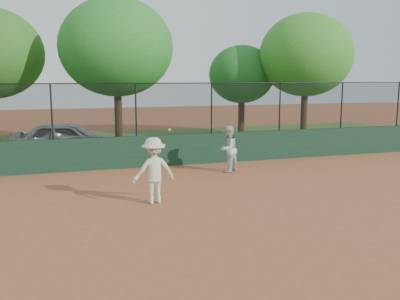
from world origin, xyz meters
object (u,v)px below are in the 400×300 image
object	(u,v)px
parked_car	(68,140)
tree_3	(242,75)
player_second	(228,149)
tree_4	(306,55)
tree_2	(116,47)
player_main	(154,170)

from	to	relation	value
parked_car	tree_3	world-z (taller)	tree_3
player_second	tree_4	world-z (taller)	tree_4
player_second	tree_4	distance (m)	10.30
tree_4	player_second	bearing A→B (deg)	-136.82
player_second	tree_2	xyz separation A→B (m)	(-3.09, 6.24, 3.91)
player_main	tree_2	xyz separation A→B (m)	(0.31, 9.39, 3.85)
player_main	tree_4	distance (m)	14.69
player_second	tree_3	world-z (taller)	tree_3
player_second	tree_4	bearing A→B (deg)	-174.31
tree_2	tree_3	distance (m)	7.64
player_main	tree_4	bearing A→B (deg)	43.05
parked_car	tree_2	size ratio (longest dim) A/B	0.66
tree_2	tree_3	world-z (taller)	tree_2
tree_2	tree_4	world-z (taller)	tree_2
parked_car	tree_2	world-z (taller)	tree_2
player_second	tree_2	distance (m)	7.99
parked_car	tree_4	distance (m)	13.15
parked_car	player_main	world-z (taller)	player_main
player_main	tree_2	world-z (taller)	tree_2
parked_car	tree_2	xyz separation A→B (m)	(2.34, 1.73, 3.96)
tree_4	parked_car	bearing A→B (deg)	-170.60
player_main	tree_2	distance (m)	10.15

